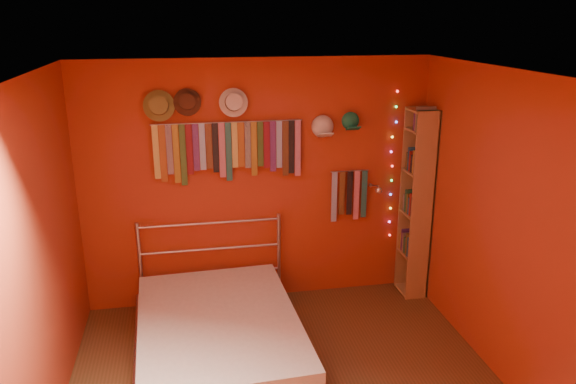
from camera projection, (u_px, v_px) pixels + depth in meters
back_wall at (258, 184)px, 5.66m from camera, size 3.50×0.02×2.50m
right_wall at (513, 236)px, 4.33m from camera, size 0.02×3.50×2.50m
left_wall at (32, 273)px, 3.71m from camera, size 0.02×3.50×2.50m
ceiling at (292, 76)px, 3.64m from camera, size 3.50×3.50×0.02m
tie_rack at (228, 147)px, 5.42m from camera, size 1.45×0.03×0.61m
small_tie_rack at (349, 193)px, 5.81m from camera, size 0.40×0.03×0.54m
fedora_olive at (159, 106)px, 5.15m from camera, size 0.29×0.16×0.29m
fedora_brown at (187, 102)px, 5.19m from camera, size 0.26×0.14×0.25m
fedora_white at (234, 102)px, 5.27m from camera, size 0.27×0.15×0.27m
cap_white at (323, 127)px, 5.55m from camera, size 0.20×0.25×0.20m
cap_green at (350, 121)px, 5.59m from camera, size 0.18×0.23×0.18m
fairy_lights at (392, 166)px, 5.83m from camera, size 0.06×0.02×1.57m
reading_lamp at (377, 189)px, 5.67m from camera, size 0.07×0.30×0.09m
bookshelf at (420, 203)px, 5.82m from camera, size 0.25×0.34×2.00m
bed at (219, 337)px, 4.85m from camera, size 1.52×2.00×0.95m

